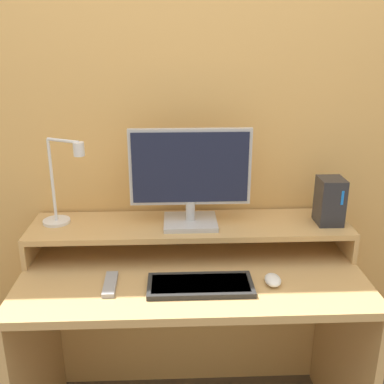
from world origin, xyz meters
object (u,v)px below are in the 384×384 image
Objects in this scene: router_dock at (330,201)px; mouse at (273,280)px; keyboard at (200,285)px; desk_lamp at (62,189)px; remote_control at (110,284)px; monitor at (191,176)px.

router_dock is 0.41m from mouse.
router_dock is at bearing 43.12° from mouse.
keyboard is at bearing -153.42° from router_dock.
desk_lamp is 2.21× the size of remote_control.
desk_lamp is 0.94× the size of keyboard.
router_dock reaches higher than keyboard.
mouse is at bearing -0.93° from remote_control.
monitor is 0.55m from router_dock.
monitor is 0.49m from desk_lamp.
keyboard is at bearing -3.86° from remote_control.
desk_lamp is at bearing 178.49° from router_dock.
desk_lamp reaches higher than mouse.
desk_lamp is at bearing 160.26° from mouse.
monitor is 0.41m from keyboard.
keyboard is at bearing -85.71° from monitor.
monitor is at bearing -1.79° from desk_lamp.
monitor reaches higher than remote_control.
mouse is at bearing -136.88° from router_dock.
keyboard is 0.25m from mouse.
monitor is at bearing 178.74° from router_dock.
monitor reaches higher than router_dock.
router_dock is at bearing -1.26° from monitor.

